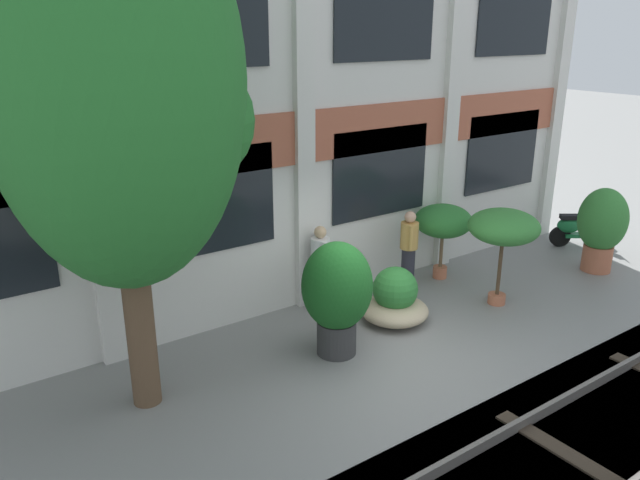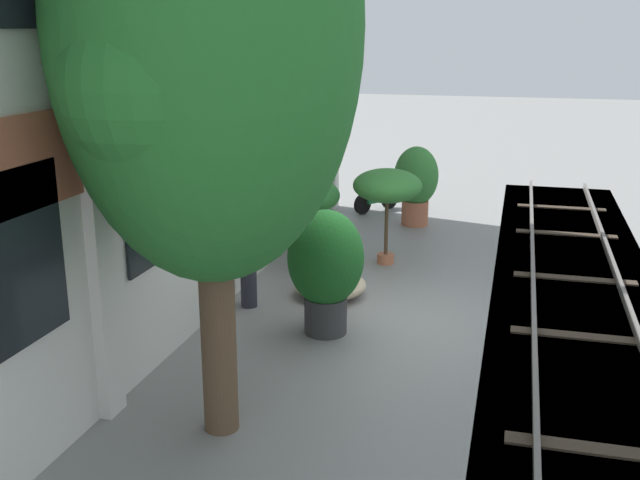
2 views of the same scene
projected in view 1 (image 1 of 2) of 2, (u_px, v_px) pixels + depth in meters
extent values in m
plane|color=gray|center=(393.00, 357.00, 9.74)|extent=(80.00, 80.00, 0.00)
cube|color=silver|center=(294.00, 107.00, 10.69)|extent=(14.24, 0.50, 7.17)
cube|color=#AD5B42|center=(303.00, 137.00, 10.64)|extent=(14.24, 0.06, 0.90)
cube|color=silver|center=(88.00, 128.00, 8.50)|extent=(0.36, 0.16, 7.17)
cube|color=silver|center=(304.00, 109.00, 10.45)|extent=(0.36, 0.16, 7.17)
cube|color=silver|center=(452.00, 95.00, 12.40)|extent=(0.36, 0.16, 7.17)
cube|color=silver|center=(560.00, 86.00, 14.35)|extent=(0.36, 0.16, 7.17)
cube|color=black|center=(211.00, 202.00, 9.93)|extent=(2.28, 0.04, 1.70)
cube|color=black|center=(381.00, 173.00, 11.89)|extent=(2.28, 0.04, 1.70)
cube|color=black|center=(503.00, 152.00, 13.84)|extent=(2.28, 0.04, 1.70)
cube|color=black|center=(200.00, 8.00, 8.98)|extent=(2.28, 0.04, 1.70)
cube|color=black|center=(386.00, 11.00, 10.94)|extent=(2.28, 0.04, 1.70)
cube|color=black|center=(516.00, 13.00, 12.89)|extent=(2.28, 0.04, 1.70)
cube|color=#5B5449|center=(563.00, 472.00, 7.46)|extent=(22.24, 2.80, 0.28)
cube|color=#605B56|center=(515.00, 427.00, 7.94)|extent=(22.24, 0.07, 0.15)
cube|color=#382D23|center=(572.00, 456.00, 7.49)|extent=(0.24, 2.10, 0.03)
cylinder|color=brown|center=(138.00, 305.00, 8.14)|extent=(0.38, 0.38, 2.92)
ellipsoid|color=#236B28|center=(114.00, 79.00, 7.20)|extent=(3.07, 3.07, 5.11)
sphere|color=#236B28|center=(46.00, 128.00, 7.10)|extent=(1.69, 1.69, 1.69)
sphere|color=#236B28|center=(186.00, 120.00, 7.63)|extent=(1.69, 1.69, 1.69)
ellipsoid|color=tan|center=(394.00, 310.00, 10.89)|extent=(1.19, 1.19, 0.40)
sphere|color=#2D7A33|center=(395.00, 289.00, 10.76)|extent=(0.79, 0.79, 0.79)
cylinder|color=#B76647|center=(597.00, 258.00, 13.11)|extent=(0.60, 0.60, 0.56)
ellipsoid|color=#388438|center=(603.00, 220.00, 12.84)|extent=(0.99, 0.99, 1.32)
cylinder|color=#B76647|center=(497.00, 299.00, 11.61)|extent=(0.32, 0.32, 0.19)
cylinder|color=#4C3826|center=(500.00, 264.00, 11.38)|extent=(0.07, 0.07, 1.19)
ellipsoid|color=#388438|center=(504.00, 227.00, 11.14)|extent=(1.28, 1.28, 0.61)
cylinder|color=#B76647|center=(440.00, 272.00, 12.78)|extent=(0.28, 0.28, 0.24)
cylinder|color=brown|center=(442.00, 247.00, 12.60)|extent=(0.07, 0.07, 0.85)
ellipsoid|color=#2D7A33|center=(443.00, 221.00, 12.42)|extent=(1.16, 1.16, 0.64)
cylinder|color=#333333|center=(337.00, 337.00, 9.80)|extent=(0.62, 0.62, 0.55)
ellipsoid|color=#19561E|center=(337.00, 286.00, 9.52)|extent=(1.10, 1.10, 1.40)
cylinder|color=black|center=(598.00, 237.00, 14.53)|extent=(0.44, 0.35, 0.48)
cylinder|color=black|center=(560.00, 237.00, 14.54)|extent=(0.44, 0.35, 0.48)
cube|color=#196B38|center=(579.00, 235.00, 14.52)|extent=(0.69, 0.59, 0.08)
ellipsoid|color=#196B38|center=(569.00, 225.00, 14.44)|extent=(0.61, 0.54, 0.36)
cube|color=black|center=(570.00, 217.00, 14.38)|extent=(0.49, 0.44, 0.10)
cube|color=#196B38|center=(597.00, 223.00, 14.42)|extent=(0.26, 0.30, 0.60)
cylinder|color=#B7B7BF|center=(600.00, 207.00, 14.29)|extent=(0.32, 0.42, 0.03)
cylinder|color=#282833|center=(320.00, 287.00, 11.27)|extent=(0.26, 0.26, 0.85)
cylinder|color=silver|center=(320.00, 252.00, 11.05)|extent=(0.34, 0.34, 0.52)
sphere|color=tan|center=(320.00, 232.00, 10.93)|extent=(0.22, 0.22, 0.22)
cylinder|color=silver|center=(324.00, 255.00, 10.84)|extent=(0.09, 0.09, 0.47)
cylinder|color=silver|center=(316.00, 247.00, 11.24)|extent=(0.09, 0.09, 0.47)
cylinder|color=#282833|center=(408.00, 270.00, 11.99)|extent=(0.26, 0.26, 0.90)
cylinder|color=tan|center=(409.00, 236.00, 11.76)|extent=(0.34, 0.34, 0.51)
sphere|color=tan|center=(410.00, 217.00, 11.64)|extent=(0.22, 0.22, 0.22)
cylinder|color=tan|center=(411.00, 238.00, 11.55)|extent=(0.09, 0.09, 0.46)
cylinder|color=tan|center=(408.00, 231.00, 11.96)|extent=(0.09, 0.09, 0.46)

